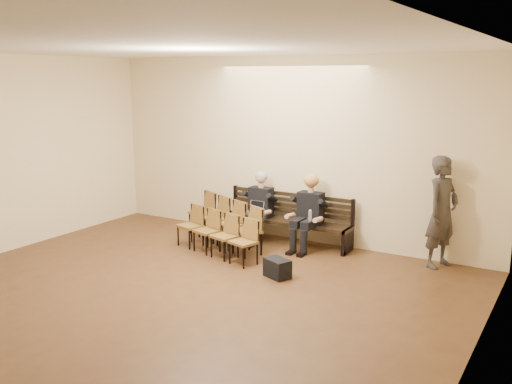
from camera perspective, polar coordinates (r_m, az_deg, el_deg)
ground at (r=7.47m, az=-15.08°, el=-13.65°), size 10.00×10.00×0.00m
room_walls at (r=7.36m, az=-11.73°, el=6.70°), size 8.02×10.01×3.51m
bench at (r=10.87m, az=2.96°, el=-3.93°), size 2.60×0.90×0.45m
seated_man at (r=10.91m, az=0.24°, el=-1.52°), size 0.55×0.75×1.31m
seated_woman at (r=10.44m, az=5.23°, el=-2.21°), size 0.56×0.77×1.30m
laptop at (r=10.79m, az=-0.25°, el=-2.20°), size 0.32×0.26×0.22m
water_bottle at (r=10.20m, az=5.42°, el=-3.09°), size 0.08×0.08×0.21m
bag at (r=9.07m, az=2.15°, el=-7.62°), size 0.48×0.41×0.30m
passerby at (r=9.82m, az=18.16°, el=-1.12°), size 0.75×0.91×2.14m
chair_row_front at (r=10.77m, az=-3.32°, el=-2.97°), size 2.08×1.29×0.85m
chair_row_back at (r=10.13m, az=-4.08°, el=-4.19°), size 1.91×0.91×0.77m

